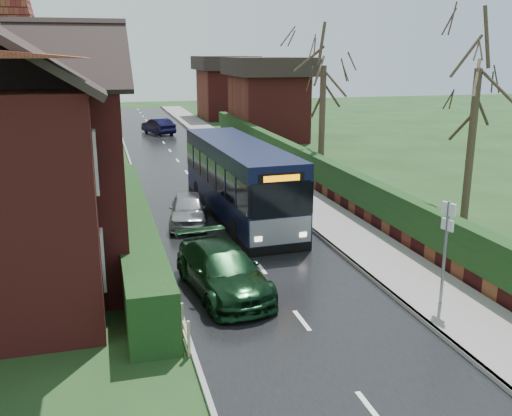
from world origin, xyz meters
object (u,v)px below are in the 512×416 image
object	(u,v)px
bus	(239,181)
bus_stop_sign	(446,239)
car_green	(223,270)
car_silver	(188,209)

from	to	relation	value
bus	bus_stop_sign	world-z (taller)	bus
bus	bus_stop_sign	size ratio (longest dim) A/B	3.45
car_green	car_silver	bearing A→B (deg)	82.13
car_silver	bus_stop_sign	size ratio (longest dim) A/B	1.23
car_silver	car_green	world-z (taller)	car_green
bus	car_green	size ratio (longest dim) A/B	2.23
bus	car_silver	bearing A→B (deg)	-167.46
bus_stop_sign	car_silver	bearing A→B (deg)	108.27
bus	car_silver	world-z (taller)	bus
car_green	bus	bearing A→B (deg)	65.74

